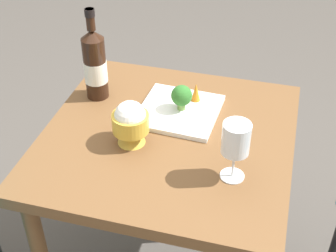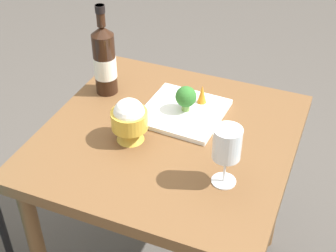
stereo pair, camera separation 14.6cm
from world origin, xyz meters
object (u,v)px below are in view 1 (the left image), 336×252
at_px(wine_bottle, 95,64).
at_px(carrot_garnish_left, 196,92).
at_px(rice_bowl, 130,122).
at_px(wine_glass, 236,140).
at_px(serving_plate, 179,111).
at_px(broccoli_floret, 182,96).

distance_m(wine_bottle, carrot_garnish_left, 0.34).
height_order(wine_bottle, carrot_garnish_left, wine_bottle).
height_order(wine_bottle, rice_bowl, wine_bottle).
xyz_separation_m(wine_glass, carrot_garnish_left, (-0.32, -0.17, -0.08)).
distance_m(serving_plate, carrot_garnish_left, 0.09).
relative_size(wine_glass, serving_plate, 0.68).
height_order(wine_bottle, serving_plate, wine_bottle).
bearing_deg(serving_plate, carrot_garnish_left, 148.39).
relative_size(wine_bottle, broccoli_floret, 3.68).
distance_m(wine_glass, broccoli_floret, 0.34).
distance_m(broccoli_floret, carrot_garnish_left, 0.07).
distance_m(rice_bowl, broccoli_floret, 0.21).
xyz_separation_m(wine_glass, serving_plate, (-0.25, -0.21, -0.12)).
xyz_separation_m(rice_bowl, broccoli_floret, (-0.19, 0.11, -0.01)).
relative_size(wine_bottle, rice_bowl, 2.23).
bearing_deg(carrot_garnish_left, rice_bowl, -29.80).
bearing_deg(serving_plate, broccoli_floret, 112.30).
relative_size(wine_bottle, serving_plate, 1.20).
xyz_separation_m(broccoli_floret, carrot_garnish_left, (-0.06, 0.03, -0.02)).
height_order(wine_glass, rice_bowl, wine_glass).
xyz_separation_m(wine_glass, broccoli_floret, (-0.26, -0.21, -0.06)).
bearing_deg(rice_bowl, serving_plate, 150.86).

